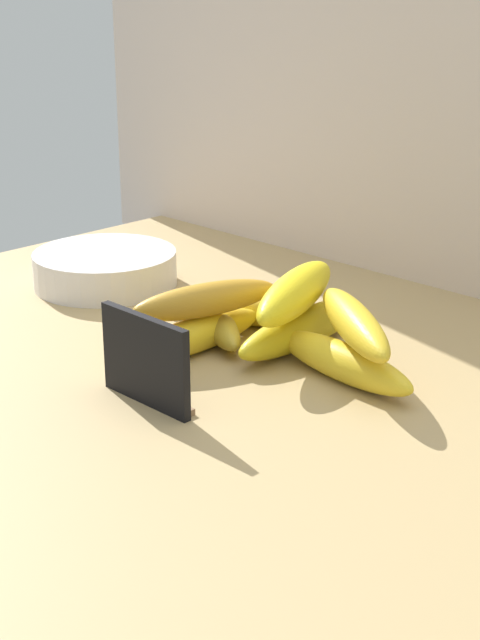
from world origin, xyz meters
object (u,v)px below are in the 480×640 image
object	(u,v)px
banana_5	(206,300)
banana_3	(212,316)
banana_0	(343,362)
banana_1	(304,328)
banana_7	(354,323)
banana_4	(195,335)
banana_2	(244,309)
banana_6	(296,292)
fruit_bowl	(105,268)
chalkboard_sign	(146,363)

from	to	relation	value
banana_5	banana_3	bearing A→B (deg)	129.65
banana_0	banana_1	xyz separation A→B (cm)	(-8.36, 3.93, 0.16)
banana_7	banana_1	bearing A→B (deg)	162.82
banana_4	banana_2	bearing A→B (deg)	102.58
banana_5	banana_6	world-z (taller)	banana_6
banana_0	banana_6	world-z (taller)	banana_6
fruit_bowl	banana_6	bearing A→B (deg)	1.30
chalkboard_sign	banana_5	bearing A→B (deg)	113.72
banana_3	banana_5	bearing A→B (deg)	-50.35
banana_4	chalkboard_sign	bearing A→B (deg)	-62.85
chalkboard_sign	banana_5	distance (cm)	13.86
banana_4	banana_1	bearing A→B (deg)	52.65
banana_0	banana_6	bearing A→B (deg)	162.34
banana_4	banana_7	bearing A→B (deg)	22.44
banana_0	banana_4	bearing A→B (deg)	-161.71
banana_3	banana_6	xyz separation A→B (cm)	(9.55, 2.68, 4.34)
fruit_bowl	banana_6	xyz separation A→B (cm)	(30.57, 0.69, 4.01)
chalkboard_sign	banana_2	size ratio (longest dim) A/B	0.57
banana_0	banana_4	xyz separation A→B (cm)	(-15.20, -5.02, -0.01)
banana_2	banana_4	size ratio (longest dim) A/B	1.11
banana_2	fruit_bowl	bearing A→B (deg)	-174.37
fruit_bowl	banana_3	size ratio (longest dim) A/B	0.93
banana_1	banana_4	xyz separation A→B (cm)	(-6.83, -8.95, -0.17)
chalkboard_sign	banana_3	size ratio (longest dim) A/B	0.58
banana_4	banana_7	distance (cm)	16.98
banana_0	banana_7	bearing A→B (deg)	84.46
banana_2	banana_6	bearing A→B (deg)	-9.51
chalkboard_sign	fruit_bowl	xyz separation A→B (cm)	(-29.74, 18.44, -1.73)
banana_4	banana_6	xyz separation A→B (cm)	(6.67, 7.74, 4.30)
banana_2	banana_3	bearing A→B (deg)	-101.31
banana_1	banana_6	bearing A→B (deg)	-97.41
banana_6	banana_5	bearing A→B (deg)	-134.34
banana_3	banana_5	size ratio (longest dim) A/B	1.16
fruit_bowl	banana_2	distance (cm)	21.95
banana_2	banana_3	world-z (taller)	banana_3
banana_7	chalkboard_sign	bearing A→B (deg)	-118.14
chalkboard_sign	fruit_bowl	size ratio (longest dim) A/B	0.62
chalkboard_sign	banana_3	world-z (taller)	chalkboard_sign
banana_1	banana_3	bearing A→B (deg)	-158.15
banana_4	banana_5	size ratio (longest dim) A/B	1.07
banana_2	banana_7	xyz separation A→B (cm)	(17.38, -2.87, 3.77)
chalkboard_sign	banana_1	bearing A→B (deg)	87.22
banana_2	banana_5	world-z (taller)	banana_5
fruit_bowl	banana_3	distance (cm)	21.11
banana_2	banana_5	distance (cm)	9.10
banana_0	banana_2	distance (cm)	17.75
fruit_bowl	banana_7	xyz separation A→B (cm)	(39.22, -0.72, 3.36)
banana_0	banana_1	bearing A→B (deg)	154.83
fruit_bowl	banana_5	bearing A→B (deg)	-13.54
banana_1	banana_6	world-z (taller)	banana_6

